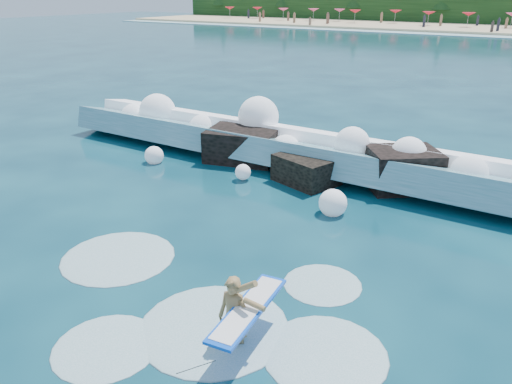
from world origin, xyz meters
TOP-DOWN VIEW (x-y plane):
  - ground at (0.00, 0.00)m, footprint 200.00×200.00m
  - breaking_wave at (-1.31, 7.41)m, footprint 17.56×2.76m
  - rock_cluster at (0.41, 6.84)m, footprint 8.43×3.42m
  - surfer_with_board at (3.45, -1.62)m, footprint 0.96×2.80m
  - wave_spray at (-2.26, 7.35)m, footprint 14.48×4.93m
  - surf_foam at (2.43, -1.23)m, footprint 9.19×5.59m
  - beachgoers at (-11.06, 74.18)m, footprint 96.24×13.47m

SIDE VIEW (x-z plane):
  - ground at x=0.00m, z-range 0.00..0.00m
  - surf_foam at x=2.43m, z-range -0.07..0.07m
  - rock_cluster at x=0.41m, z-range -0.26..1.17m
  - breaking_wave at x=-1.31m, z-range -0.23..1.29m
  - surfer_with_board at x=3.45m, z-range -0.21..1.36m
  - wave_spray at x=-2.26m, z-range -0.12..2.04m
  - beachgoers at x=-11.06m, z-range 0.12..2.03m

